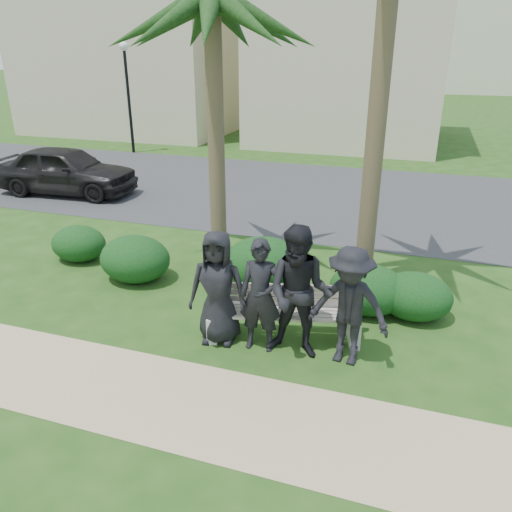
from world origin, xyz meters
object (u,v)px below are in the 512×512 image
object	(u,v)px
man_a	(218,288)
man_b	(261,296)
park_bench	(284,317)
man_c	(299,293)
man_d	(349,307)
street_lamp	(127,78)
car_a	(66,170)
palm_left	(212,4)

from	to	relation	value
man_a	man_b	world-z (taller)	man_a
park_bench	man_c	world-z (taller)	man_c
park_bench	man_d	xyz separation A→B (m)	(0.97, -0.30, 0.50)
street_lamp	park_bench	size ratio (longest dim) A/B	1.82
man_b	car_a	world-z (taller)	man_b
man_c	palm_left	size ratio (longest dim) A/B	0.34
man_d	palm_left	bearing A→B (deg)	144.13
man_a	man_c	world-z (taller)	man_c
man_c	palm_left	distance (m)	5.31
man_c	street_lamp	bearing A→B (deg)	129.74
man_a	man_c	bearing A→B (deg)	-7.14
man_b	car_a	bearing A→B (deg)	136.99
street_lamp	park_bench	world-z (taller)	street_lamp
man_b	man_c	world-z (taller)	man_c
palm_left	car_a	bearing A→B (deg)	152.63
palm_left	man_c	bearing A→B (deg)	-50.27
man_b	palm_left	distance (m)	5.19
street_lamp	man_a	xyz separation A→B (m)	(8.95, -12.31, -2.08)
park_bench	man_d	distance (m)	1.14
street_lamp	man_d	world-z (taller)	street_lamp
park_bench	car_a	distance (m)	10.09
street_lamp	park_bench	xyz separation A→B (m)	(9.85, -11.96, -2.59)
man_a	man_d	distance (m)	1.88
man_b	man_c	size ratio (longest dim) A/B	0.87
street_lamp	man_d	size ratio (longest dim) A/B	2.51
park_bench	palm_left	world-z (taller)	palm_left
man_c	park_bench	bearing A→B (deg)	131.27
park_bench	car_a	bearing A→B (deg)	130.96
park_bench	man_b	xyz separation A→B (m)	(-0.25, -0.35, 0.48)
man_b	car_a	distance (m)	10.09
park_bench	man_b	distance (m)	0.65
car_a	man_b	bearing A→B (deg)	-131.27
park_bench	street_lamp	bearing A→B (deg)	115.15
man_c	man_a	bearing A→B (deg)	-179.35
street_lamp	man_c	world-z (taller)	street_lamp
street_lamp	man_a	size ratio (longest dim) A/B	2.49
palm_left	man_a	bearing A→B (deg)	-67.65
man_c	man_b	bearing A→B (deg)	-178.50
man_a	man_b	size ratio (longest dim) A/B	1.03
street_lamp	man_b	world-z (taller)	street_lamp
man_d	man_b	bearing A→B (deg)	-170.68
park_bench	man_c	size ratio (longest dim) A/B	1.23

